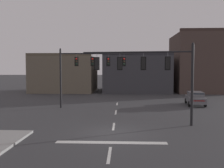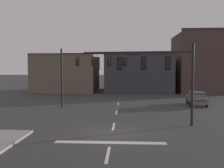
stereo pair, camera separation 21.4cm
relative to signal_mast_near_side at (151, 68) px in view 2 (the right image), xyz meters
name	(u,v)px [view 2 (the right image)]	position (x,y,z in m)	size (l,w,h in m)	color
ground_plane	(112,133)	(-2.83, -2.88, -4.30)	(400.00, 400.00, 0.00)	#353538
stop_bar_paint	(110,142)	(-2.83, -4.88, -4.29)	(6.40, 0.50, 0.01)	silver
lane_centreline	(114,126)	(-2.83, -0.88, -4.29)	(0.16, 26.40, 0.01)	silver
signal_mast_near_side	(151,68)	(0.00, 0.00, 0.00)	(8.37, 1.07, 6.19)	black
signal_mast_far_side	(88,66)	(-6.13, 8.08, 0.33)	(8.11, 0.94, 6.54)	black
car_lot_nearside	(197,98)	(6.45, 10.41, -3.44)	(2.34, 4.61, 1.61)	slate
building_row	(140,71)	(0.83, 28.99, -0.23)	(36.50, 13.55, 11.26)	#665B4C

